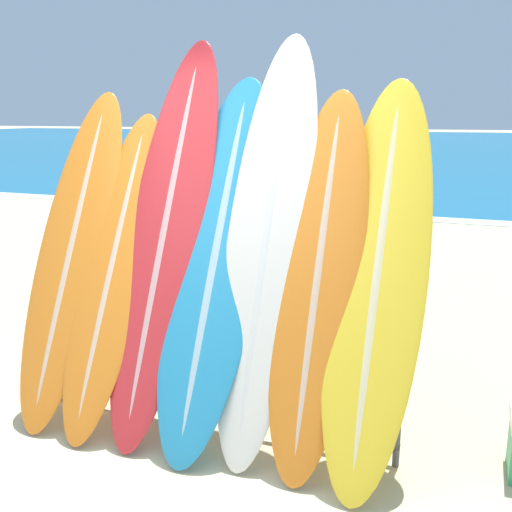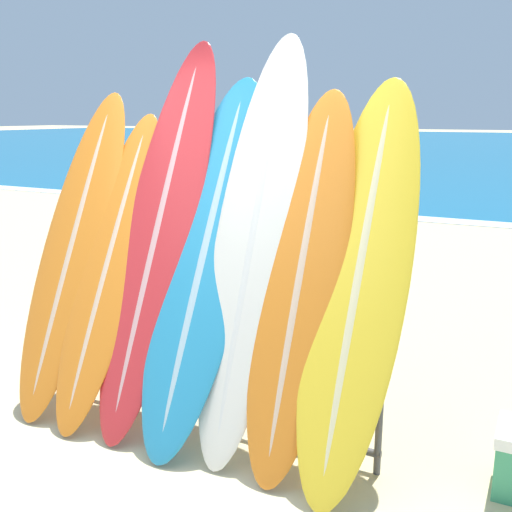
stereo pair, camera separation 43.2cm
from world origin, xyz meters
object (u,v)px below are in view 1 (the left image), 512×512
(surfboard_slot_1, at_px, (114,270))
(surfboard_slot_5, at_px, (319,278))
(surfboard_slot_6, at_px, (378,277))
(person_far_left, at_px, (229,180))
(person_far_right, at_px, (137,220))
(surfboard_slot_2, at_px, (166,233))
(surfboard_rack, at_px, (211,355))
(surfboard_slot_3, at_px, (216,259))
(surfboard_slot_0, at_px, (73,253))
(person_near_water, at_px, (223,187))
(surfboard_slot_4, at_px, (267,242))
(person_mid_beach, at_px, (291,185))

(surfboard_slot_1, xyz_separation_m, surfboard_slot_5, (1.34, 0.02, 0.07))
(surfboard_slot_5, distance_m, surfboard_slot_6, 0.33)
(surfboard_slot_5, xyz_separation_m, person_far_left, (-3.26, 6.32, -0.21))
(person_far_right, bearing_deg, surfboard_slot_2, 71.48)
(surfboard_slot_5, distance_m, person_far_right, 3.55)
(surfboard_rack, height_order, surfboard_slot_2, surfboard_slot_2)
(surfboard_slot_1, relative_size, person_far_left, 1.27)
(surfboard_slot_3, distance_m, person_far_left, 6.81)
(surfboard_slot_0, distance_m, surfboard_slot_6, 2.00)
(surfboard_slot_0, bearing_deg, person_near_water, 102.83)
(surfboard_slot_4, xyz_separation_m, surfboard_slot_6, (0.66, -0.04, -0.14))
(person_mid_beach, bearing_deg, surfboard_slot_3, -42.03)
(surfboard_slot_4, bearing_deg, surfboard_slot_5, -12.11)
(surfboard_rack, xyz_separation_m, surfboard_slot_4, (0.34, 0.10, 0.72))
(surfboard_slot_1, bearing_deg, person_far_left, 106.79)
(person_mid_beach, bearing_deg, surfboard_slot_4, -38.67)
(surfboard_slot_2, bearing_deg, person_mid_beach, 98.69)
(person_near_water, height_order, person_far_left, person_near_water)
(surfboard_slot_0, height_order, person_near_water, surfboard_slot_0)
(person_near_water, bearing_deg, surfboard_slot_4, 143.32)
(surfboard_slot_2, relative_size, person_far_right, 1.58)
(person_far_left, bearing_deg, surfboard_slot_1, -71.62)
(person_mid_beach, xyz_separation_m, person_far_left, (-1.45, 1.08, -0.09))
(person_far_left, bearing_deg, person_near_water, -69.18)
(surfboard_slot_0, bearing_deg, surfboard_slot_4, 2.40)
(surfboard_slot_3, xyz_separation_m, person_far_left, (-2.61, 6.28, -0.26))
(surfboard_slot_1, xyz_separation_m, person_mid_beach, (-0.46, 5.27, -0.05))
(surfboard_slot_1, relative_size, person_near_water, 1.23)
(surfboard_slot_0, height_order, person_far_right, surfboard_slot_0)
(surfboard_slot_2, height_order, surfboard_slot_3, surfboard_slot_2)
(surfboard_slot_6, height_order, person_mid_beach, surfboard_slot_6)
(surfboard_slot_1, height_order, surfboard_slot_3, surfboard_slot_3)
(surfboard_rack, bearing_deg, surfboard_slot_6, 3.13)
(surfboard_slot_5, bearing_deg, surfboard_slot_3, 176.38)
(person_far_left, bearing_deg, surfboard_rack, -66.23)
(surfboard_slot_3, xyz_separation_m, person_near_water, (-2.20, 5.13, -0.22))
(surfboard_rack, relative_size, person_far_right, 1.51)
(surfboard_slot_2, xyz_separation_m, surfboard_slot_5, (1.02, -0.09, -0.17))
(surfboard_slot_4, height_order, surfboard_slot_6, surfboard_slot_4)
(surfboard_slot_5, xyz_separation_m, person_near_water, (-2.85, 5.17, -0.18))
(surfboard_slot_4, relative_size, person_far_right, 1.58)
(surfboard_slot_0, distance_m, person_far_left, 6.51)
(surfboard_slot_5, bearing_deg, surfboard_slot_0, 179.49)
(person_mid_beach, bearing_deg, surfboard_slot_0, -53.18)
(surfboard_slot_4, distance_m, person_far_left, 6.91)
(surfboard_slot_2, relative_size, person_mid_beach, 1.43)
(surfboard_slot_0, relative_size, surfboard_slot_2, 0.86)
(surfboard_slot_4, bearing_deg, surfboard_slot_3, -174.53)
(surfboard_rack, height_order, person_mid_beach, person_mid_beach)
(surfboard_slot_0, relative_size, person_mid_beach, 1.24)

